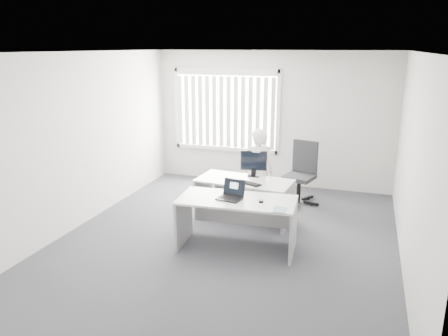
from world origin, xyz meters
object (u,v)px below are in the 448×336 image
(desk_near, at_px, (237,213))
(laptop, at_px, (229,191))
(desk_far, at_px, (244,191))
(office_chair, at_px, (300,184))
(monitor, at_px, (254,164))
(person, at_px, (258,172))

(desk_near, distance_m, laptop, 0.36)
(desk_far, relative_size, office_chair, 1.40)
(desk_near, xyz_separation_m, monitor, (-0.10, 1.32, 0.39))
(desk_far, xyz_separation_m, person, (0.14, 0.35, 0.25))
(office_chair, bearing_deg, monitor, -109.91)
(office_chair, xyz_separation_m, laptop, (-0.67, -2.32, 0.53))
(desk_near, distance_m, person, 1.44)
(person, xyz_separation_m, laptop, (-0.04, -1.48, 0.12))
(desk_far, xyz_separation_m, laptop, (0.10, -1.13, 0.38))
(monitor, bearing_deg, office_chair, 45.49)
(monitor, bearing_deg, laptop, -98.86)
(office_chair, xyz_separation_m, monitor, (-0.67, -0.94, 0.58))
(desk_near, relative_size, office_chair, 1.48)
(person, bearing_deg, laptop, 68.94)
(desk_far, distance_m, laptop, 1.20)
(desk_near, bearing_deg, desk_far, 96.28)
(desk_near, distance_m, office_chair, 2.34)
(office_chair, relative_size, person, 0.76)
(office_chair, bearing_deg, laptop, -90.47)
(desk_near, height_order, monitor, monitor)
(laptop, bearing_deg, desk_far, 105.46)
(desk_far, xyz_separation_m, office_chair, (0.77, 1.19, -0.15))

